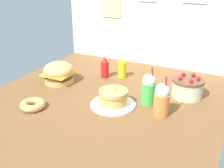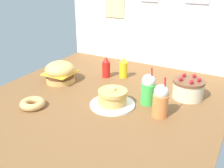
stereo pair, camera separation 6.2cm
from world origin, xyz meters
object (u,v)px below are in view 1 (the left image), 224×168
at_px(layer_cake, 188,88).
at_px(ketchup_bottle, 105,68).
at_px(donut_pink_glaze, 33,105).
at_px(pancake_stack, 113,99).
at_px(orange_float_cup, 162,100).
at_px(mustard_bottle, 122,68).
at_px(burger, 59,73).
at_px(cream_soda_cup, 149,89).

height_order(layer_cake, ketchup_bottle, ketchup_bottle).
distance_m(ketchup_bottle, donut_pink_glaze, 0.85).
bearing_deg(ketchup_bottle, donut_pink_glaze, -103.31).
xyz_separation_m(ketchup_bottle, donut_pink_glaze, (-0.19, -0.82, -0.07)).
bearing_deg(pancake_stack, orange_float_cup, 3.33).
bearing_deg(donut_pink_glaze, mustard_bottle, 68.58).
distance_m(mustard_bottle, donut_pink_glaze, 0.96).
bearing_deg(mustard_bottle, ketchup_bottle, -155.75).
relative_size(burger, layer_cake, 1.06).
bearing_deg(ketchup_bottle, layer_cake, -5.17).
distance_m(layer_cake, donut_pink_glaze, 1.27).
bearing_deg(mustard_bottle, cream_soda_cup, -44.18).
height_order(ketchup_bottle, donut_pink_glaze, ketchup_bottle).
xyz_separation_m(burger, orange_float_cup, (1.05, -0.17, 0.03)).
relative_size(orange_float_cup, donut_pink_glaze, 1.61).
xyz_separation_m(layer_cake, mustard_bottle, (-0.67, 0.15, 0.02)).
bearing_deg(ketchup_bottle, orange_float_cup, -33.43).
relative_size(pancake_stack, layer_cake, 1.36).
bearing_deg(orange_float_cup, layer_cake, 75.68).
bearing_deg(cream_soda_cup, pancake_stack, -144.76).
distance_m(ketchup_bottle, orange_float_cup, 0.87).
bearing_deg(layer_cake, ketchup_bottle, 174.83).
bearing_deg(donut_pink_glaze, ketchup_bottle, 76.69).
xyz_separation_m(ketchup_bottle, mustard_bottle, (0.16, 0.07, 0.00)).
bearing_deg(layer_cake, donut_pink_glaze, -143.78).
relative_size(layer_cake, mustard_bottle, 1.25).
bearing_deg(mustard_bottle, orange_float_cup, -43.97).
relative_size(mustard_bottle, donut_pink_glaze, 1.08).
distance_m(burger, orange_float_cup, 1.06).
distance_m(ketchup_bottle, cream_soda_cup, 0.67).
relative_size(ketchup_bottle, cream_soda_cup, 0.67).
relative_size(cream_soda_cup, donut_pink_glaze, 1.61).
height_order(burger, layer_cake, burger).
xyz_separation_m(burger, mustard_bottle, (0.48, 0.38, 0.00)).
relative_size(layer_cake, orange_float_cup, 0.83).
bearing_deg(burger, cream_soda_cup, -1.63).
bearing_deg(pancake_stack, mustard_bottle, 107.96).
bearing_deg(burger, mustard_bottle, 38.35).
bearing_deg(orange_float_cup, pancake_stack, -176.67).
distance_m(pancake_stack, ketchup_bottle, 0.61).
bearing_deg(layer_cake, burger, -168.45).
relative_size(burger, mustard_bottle, 1.33).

